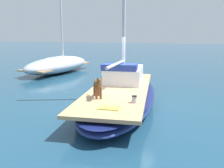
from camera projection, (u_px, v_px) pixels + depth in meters
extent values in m
plane|color=navy|center=(120.00, 105.00, 8.95)|extent=(120.00, 120.00, 0.00)
ellipsoid|color=navy|center=(120.00, 98.00, 8.89)|extent=(3.21, 7.41, 0.56)
ellipsoid|color=navy|center=(120.00, 93.00, 8.86)|extent=(3.22, 7.45, 0.08)
cube|color=tan|center=(120.00, 89.00, 8.82)|extent=(2.70, 6.80, 0.10)
cylinder|color=silver|center=(116.00, 64.00, 8.46)|extent=(0.10, 2.20, 0.10)
cube|color=silver|center=(124.00, 75.00, 9.91)|extent=(1.61, 2.33, 0.60)
cube|color=navy|center=(120.00, 67.00, 9.10)|extent=(1.39, 0.83, 0.24)
ellipsoid|color=brown|center=(97.00, 84.00, 7.40)|extent=(0.45, 0.56, 0.22)
cylinder|color=brown|center=(101.00, 93.00, 7.29)|extent=(0.07, 0.07, 0.38)
cylinder|color=brown|center=(96.00, 93.00, 7.26)|extent=(0.07, 0.07, 0.38)
cylinder|color=brown|center=(98.00, 90.00, 7.64)|extent=(0.07, 0.07, 0.38)
cylinder|color=brown|center=(94.00, 90.00, 7.61)|extent=(0.07, 0.07, 0.38)
cylinder|color=brown|center=(99.00, 82.00, 7.15)|extent=(0.19, 0.22, 0.19)
ellipsoid|color=brown|center=(100.00, 80.00, 7.03)|extent=(0.22, 0.26, 0.13)
cone|color=black|center=(101.00, 78.00, 7.03)|extent=(0.05, 0.05, 0.06)
cone|color=black|center=(98.00, 79.00, 7.00)|extent=(0.05, 0.05, 0.06)
torus|color=black|center=(99.00, 82.00, 7.15)|extent=(0.18, 0.17, 0.10)
cylinder|color=brown|center=(95.00, 80.00, 7.73)|extent=(0.15, 0.21, 0.12)
cylinder|color=#B7B7BC|center=(134.00, 101.00, 6.92)|extent=(0.16, 0.16, 0.08)
cylinder|color=#B7B7BC|center=(134.00, 98.00, 6.90)|extent=(0.13, 0.13, 0.10)
cylinder|color=black|center=(134.00, 96.00, 6.89)|extent=(0.15, 0.15, 0.03)
torus|color=beige|center=(98.00, 93.00, 7.96)|extent=(0.32, 0.32, 0.04)
cube|color=#D8D14C|center=(110.00, 108.00, 6.40)|extent=(0.58, 0.39, 0.03)
ellipsoid|color=#B2B7C1|center=(58.00, 65.00, 16.36)|extent=(3.10, 6.38, 1.06)
cube|color=tan|center=(58.00, 66.00, 16.38)|extent=(2.55, 5.72, 0.08)
cube|color=silver|center=(62.00, 61.00, 16.73)|extent=(1.52, 1.99, 0.52)
cube|color=navy|center=(48.00, 65.00, 15.37)|extent=(1.40, 1.97, 0.36)
cylinder|color=silver|center=(61.00, 23.00, 16.33)|extent=(0.12, 0.12, 5.79)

